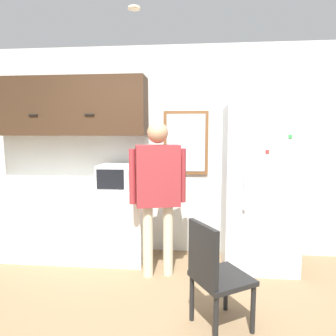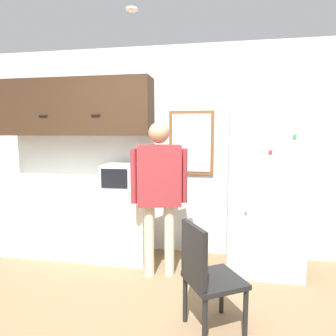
# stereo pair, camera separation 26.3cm
# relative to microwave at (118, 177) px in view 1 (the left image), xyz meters

# --- Properties ---
(back_wall) EXTENTS (6.00, 0.06, 2.70)m
(back_wall) POSITION_rel_microwave_xyz_m (0.50, 0.36, 0.30)
(back_wall) COLOR silver
(back_wall) RESTS_ON ground_plane
(counter) EXTENTS (2.03, 0.62, 0.90)m
(counter) POSITION_rel_microwave_xyz_m (-0.68, 0.02, -0.60)
(counter) COLOR silver
(counter) RESTS_ON ground_plane
(upper_cabinets) EXTENTS (2.03, 0.38, 0.73)m
(upper_cabinets) POSITION_rel_microwave_xyz_m (-0.68, 0.15, 0.87)
(upper_cabinets) COLOR #3D2819
(microwave) EXTENTS (0.47, 0.41, 0.30)m
(microwave) POSITION_rel_microwave_xyz_m (0.00, 0.00, 0.00)
(microwave) COLOR white
(microwave) RESTS_ON counter
(person) EXTENTS (0.60, 0.33, 1.71)m
(person) POSITION_rel_microwave_xyz_m (0.54, -0.39, -0.00)
(person) COLOR beige
(person) RESTS_ON ground_plane
(refrigerator) EXTENTS (0.82, 0.72, 1.90)m
(refrigerator) POSITION_rel_microwave_xyz_m (1.70, -0.02, -0.10)
(refrigerator) COLOR silver
(refrigerator) RESTS_ON ground_plane
(chair) EXTENTS (0.57, 0.57, 0.90)m
(chair) POSITION_rel_microwave_xyz_m (1.11, -1.27, -0.56)
(chair) COLOR black
(chair) RESTS_ON ground_plane
(window) EXTENTS (0.57, 0.05, 0.82)m
(window) POSITION_rel_microwave_xyz_m (0.82, 0.32, 0.41)
(window) COLOR brown
(ceiling_light) EXTENTS (0.11, 0.11, 0.01)m
(ceiling_light) POSITION_rel_microwave_xyz_m (0.40, -0.85, 1.63)
(ceiling_light) COLOR white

